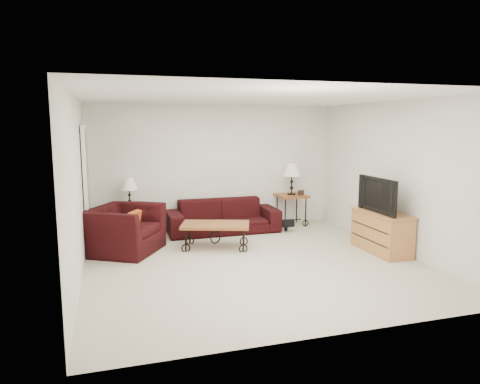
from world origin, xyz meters
name	(u,v)px	position (x,y,z in m)	size (l,w,h in m)	color
ground	(253,262)	(0.00, 0.00, 0.00)	(5.00, 5.00, 0.00)	beige
wall_back	(215,167)	(0.00, 2.50, 1.25)	(5.00, 0.02, 2.50)	white
wall_front	(336,214)	(0.00, -2.50, 1.25)	(5.00, 0.02, 2.50)	white
wall_left	(77,189)	(-2.50, 0.00, 1.25)	(0.02, 5.00, 2.50)	white
wall_right	(395,177)	(2.50, 0.00, 1.25)	(0.02, 5.00, 2.50)	white
ceiling	(254,98)	(0.00, 0.00, 2.50)	(5.00, 5.00, 0.00)	white
doorway	(86,189)	(-2.47, 1.65, 1.02)	(0.08, 0.94, 2.04)	black
sofa	(223,216)	(0.04, 2.02, 0.32)	(2.19, 0.86, 0.64)	black
side_table_left	(130,222)	(-1.73, 2.20, 0.28)	(0.52, 0.52, 0.56)	brown
side_table_right	(291,210)	(1.58, 2.20, 0.33)	(0.60, 0.60, 0.66)	brown
lamp_left	(129,193)	(-1.73, 2.20, 0.84)	(0.32, 0.32, 0.56)	black
lamp_right	(292,179)	(1.58, 2.20, 0.98)	(0.37, 0.37, 0.66)	black
photo_frame_left	(122,207)	(-1.88, 2.05, 0.61)	(0.11, 0.02, 0.09)	black
photo_frame_right	(301,193)	(1.73, 2.05, 0.71)	(0.13, 0.02, 0.11)	black
coffee_table	(216,236)	(-0.36, 0.95, 0.22)	(1.15, 0.62, 0.43)	brown
armchair	(124,230)	(-1.88, 1.16, 0.38)	(1.18, 1.03, 0.76)	black
throw_pillow	(133,222)	(-1.73, 1.11, 0.52)	(0.35, 0.09, 0.35)	#B15216
tv_stand	(381,232)	(2.23, -0.08, 0.34)	(0.47, 1.13, 0.68)	#C37A48
television	(382,195)	(2.21, -0.08, 0.97)	(1.01, 0.13, 0.58)	black
backpack	(286,220)	(1.27, 1.72, 0.23)	(0.36, 0.27, 0.46)	black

